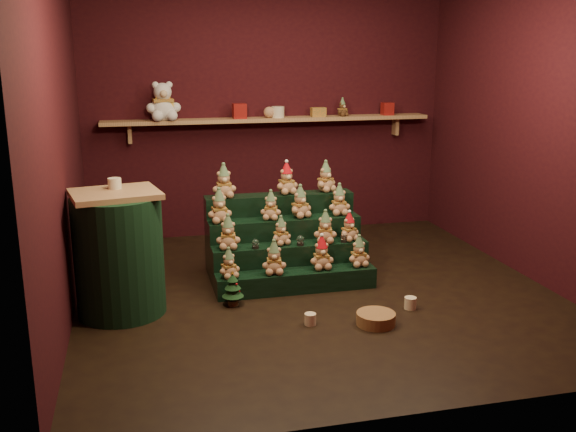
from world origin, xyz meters
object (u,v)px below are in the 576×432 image
object	(u,v)px
mini_christmas_tree	(233,288)
mug_right	(410,303)
brown_bear	(342,107)
white_bear	(163,96)
snow_globe_b	(300,240)
side_table	(119,254)
wicker_basket	(376,319)
snow_globe_c	(344,238)
snow_globe_a	(255,244)
mug_left	(310,319)
riser_tier_front	(296,281)

from	to	relation	value
mini_christmas_tree	mug_right	world-z (taller)	mini_christmas_tree
brown_bear	white_bear	bearing A→B (deg)	154.56
snow_globe_b	brown_bear	bearing A→B (deg)	60.90
side_table	wicker_basket	xyz separation A→B (m)	(1.88, -0.70, -0.44)
brown_bear	snow_globe_c	bearing A→B (deg)	-132.52
snow_globe_a	mug_right	distance (m)	1.41
snow_globe_c	mug_right	bearing A→B (deg)	-67.72
mug_left	mug_right	world-z (taller)	mug_right
mug_right	riser_tier_front	bearing A→B (deg)	142.58
snow_globe_a	mini_christmas_tree	xyz separation A→B (m)	(-0.26, -0.36, -0.26)
snow_globe_c	snow_globe_b	bearing A→B (deg)	-180.00
snow_globe_b	wicker_basket	xyz separation A→B (m)	(0.34, -0.99, -0.36)
snow_globe_c	mug_left	size ratio (longest dim) A/B	0.92
snow_globe_c	mini_christmas_tree	distance (m)	1.15
riser_tier_front	brown_bear	distance (m)	2.43
mug_left	snow_globe_a	bearing A→B (deg)	106.05
white_bear	riser_tier_front	bearing A→B (deg)	-64.91
riser_tier_front	side_table	xyz separation A→B (m)	(-1.46, -0.13, 0.40)
snow_globe_c	mini_christmas_tree	xyz separation A→B (m)	(-1.07, -0.36, -0.26)
mug_right	wicker_basket	size ratio (longest dim) A/B	0.33
mini_christmas_tree	brown_bear	world-z (taller)	brown_bear
snow_globe_a	riser_tier_front	bearing A→B (deg)	-26.15
snow_globe_b	mug_left	world-z (taller)	snow_globe_b
mug_left	wicker_basket	size ratio (longest dim) A/B	0.30
mug_left	mini_christmas_tree	bearing A→B (deg)	134.46
snow_globe_a	mini_christmas_tree	distance (m)	0.51
snow_globe_a	side_table	distance (m)	1.18
mug_left	brown_bear	world-z (taller)	brown_bear
snow_globe_b	wicker_basket	world-z (taller)	snow_globe_b
riser_tier_front	white_bear	xyz separation A→B (m)	(-0.98, 1.78, 1.48)
snow_globe_b	riser_tier_front	bearing A→B (deg)	-115.70
snow_globe_a	mini_christmas_tree	bearing A→B (deg)	-125.93
side_table	mug_right	xyz separation A→B (m)	(2.26, -0.48, -0.44)
snow_globe_c	white_bear	distance (m)	2.48
mini_christmas_tree	brown_bear	bearing A→B (deg)	51.66
snow_globe_c	side_table	xyz separation A→B (m)	(-1.94, -0.29, 0.09)
mini_christmas_tree	brown_bear	size ratio (longest dim) A/B	1.53
riser_tier_front	mug_left	size ratio (longest dim) A/B	15.66
white_bear	snow_globe_a	bearing A→B (deg)	-71.75
riser_tier_front	snow_globe_c	size ratio (longest dim) A/B	17.05
snow_globe_a	brown_bear	distance (m)	2.31
riser_tier_front	wicker_basket	bearing A→B (deg)	-63.58
riser_tier_front	snow_globe_b	bearing A→B (deg)	64.30
side_table	mug_right	size ratio (longest dim) A/B	10.13
snow_globe_c	brown_bear	size ratio (longest dim) A/B	0.42
snow_globe_a	snow_globe_c	distance (m)	0.81
mug_right	wicker_basket	xyz separation A→B (m)	(-0.38, -0.22, -0.00)
riser_tier_front	mini_christmas_tree	bearing A→B (deg)	-161.35
riser_tier_front	brown_bear	world-z (taller)	brown_bear
snow_globe_b	side_table	world-z (taller)	side_table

